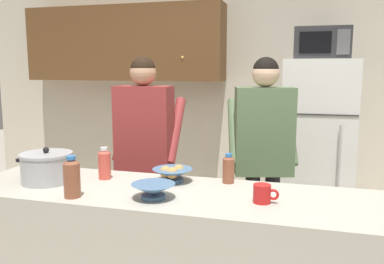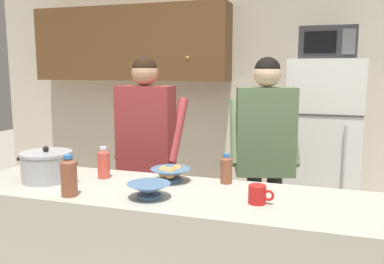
% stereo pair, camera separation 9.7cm
% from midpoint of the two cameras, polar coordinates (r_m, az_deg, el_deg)
% --- Properties ---
extents(back_wall_unit, '(6.00, 0.48, 2.60)m').
position_cam_midpoint_polar(back_wall_unit, '(4.43, 3.81, 6.81)').
color(back_wall_unit, beige).
rests_on(back_wall_unit, ground).
extents(refrigerator, '(0.64, 0.68, 1.68)m').
position_cam_midpoint_polar(refrigerator, '(3.97, 18.46, -2.54)').
color(refrigerator, white).
rests_on(refrigerator, ground).
extents(microwave, '(0.48, 0.37, 0.28)m').
position_cam_midpoint_polar(microwave, '(3.88, 19.18, 11.71)').
color(microwave, '#2D2D30').
rests_on(microwave, refrigerator).
extents(person_near_pot, '(0.51, 0.42, 1.68)m').
position_cam_midpoint_polar(person_near_pot, '(3.13, -5.54, -1.08)').
color(person_near_pot, '#33384C').
rests_on(person_near_pot, ground).
extents(person_by_sink, '(0.59, 0.52, 1.68)m').
position_cam_midpoint_polar(person_by_sink, '(3.05, 11.14, -1.55)').
color(person_by_sink, black).
rests_on(person_by_sink, ground).
extents(cooking_pot, '(0.42, 0.31, 0.21)m').
position_cam_midpoint_polar(cooking_pot, '(2.60, -18.73, -4.57)').
color(cooking_pot, '#ADAFB5').
rests_on(cooking_pot, kitchen_island).
extents(coffee_mug, '(0.13, 0.09, 0.10)m').
position_cam_midpoint_polar(coffee_mug, '(2.10, 10.55, -8.62)').
color(coffee_mug, red).
rests_on(coffee_mug, kitchen_island).
extents(bread_bowl, '(0.24, 0.24, 0.10)m').
position_cam_midpoint_polar(bread_bowl, '(2.45, -1.91, -5.85)').
color(bread_bowl, '#4C7299').
rests_on(bread_bowl, kitchen_island).
extents(empty_bowl, '(0.23, 0.23, 0.08)m').
position_cam_midpoint_polar(empty_bowl, '(2.16, -4.78, -8.07)').
color(empty_bowl, '#4C7299').
rests_on(empty_bowl, kitchen_island).
extents(bottle_near_edge, '(0.08, 0.08, 0.20)m').
position_cam_midpoint_polar(bottle_near_edge, '(2.57, -11.26, -4.26)').
color(bottle_near_edge, '#D84C3F').
rests_on(bottle_near_edge, kitchen_island).
extents(bottle_mid_counter, '(0.07, 0.07, 0.18)m').
position_cam_midpoint_polar(bottle_mid_counter, '(2.42, 6.00, -5.18)').
color(bottle_mid_counter, brown).
rests_on(bottle_mid_counter, kitchen_island).
extents(bottle_far_corner, '(0.09, 0.09, 0.22)m').
position_cam_midpoint_polar(bottle_far_corner, '(2.26, -15.73, -5.98)').
color(bottle_far_corner, brown).
rests_on(bottle_far_corner, kitchen_island).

